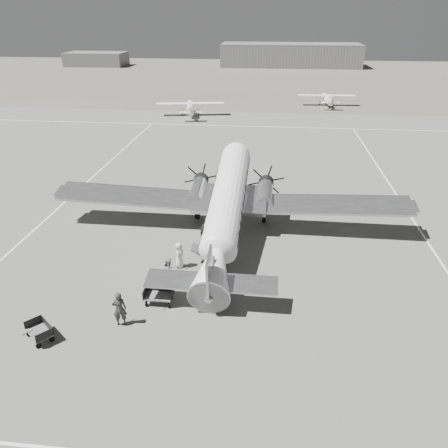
{
  "coord_description": "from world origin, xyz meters",
  "views": [
    {
      "loc": [
        0.02,
        -24.69,
        15.37
      ],
      "look_at": [
        -2.86,
        2.14,
        2.2
      ],
      "focal_mm": 35.0,
      "sensor_mm": 36.0,
      "label": 1
    }
  ],
  "objects_px": {
    "baggage_cart_far": "(39,332)",
    "baggage_cart_near": "(159,296)",
    "hangar_main": "(290,55)",
    "ramp_agent": "(170,271)",
    "shed_secondary": "(97,59)",
    "passenger": "(179,255)",
    "light_plane_right": "(327,100)",
    "ground_crew": "(119,309)",
    "light_plane_left": "(190,109)",
    "dc3_airliner": "(227,207)"
  },
  "relations": [
    {
      "from": "shed_secondary",
      "to": "baggage_cart_far",
      "type": "xyz_separation_m",
      "value": [
        43.61,
        -122.98,
        -1.55
      ]
    },
    {
      "from": "passenger",
      "to": "baggage_cart_far",
      "type": "bearing_deg",
      "value": 146.8
    },
    {
      "from": "ramp_agent",
      "to": "passenger",
      "type": "xyz_separation_m",
      "value": [
        0.17,
        2.12,
        -0.06
      ]
    },
    {
      "from": "baggage_cart_near",
      "to": "passenger",
      "type": "xyz_separation_m",
      "value": [
        0.4,
        4.06,
        0.41
      ]
    },
    {
      "from": "hangar_main",
      "to": "ramp_agent",
      "type": "xyz_separation_m",
      "value": [
        -10.76,
        -122.3,
        -2.34
      ]
    },
    {
      "from": "baggage_cart_near",
      "to": "ramp_agent",
      "type": "bearing_deg",
      "value": 83.43
    },
    {
      "from": "light_plane_right",
      "to": "baggage_cart_far",
      "type": "relative_size",
      "value": 6.44
    },
    {
      "from": "shed_secondary",
      "to": "light_plane_left",
      "type": "relative_size",
      "value": 1.62
    },
    {
      "from": "baggage_cart_far",
      "to": "passenger",
      "type": "height_order",
      "value": "passenger"
    },
    {
      "from": "shed_secondary",
      "to": "baggage_cart_near",
      "type": "distance_m",
      "value": 128.93
    },
    {
      "from": "ground_crew",
      "to": "light_plane_left",
      "type": "bearing_deg",
      "value": -101.05
    },
    {
      "from": "light_plane_right",
      "to": "shed_secondary",
      "type": "bearing_deg",
      "value": 135.3
    },
    {
      "from": "hangar_main",
      "to": "baggage_cart_far",
      "type": "height_order",
      "value": "hangar_main"
    },
    {
      "from": "hangar_main",
      "to": "ground_crew",
      "type": "relative_size",
      "value": 20.38
    },
    {
      "from": "passenger",
      "to": "ground_crew",
      "type": "bearing_deg",
      "value": 165.58
    },
    {
      "from": "shed_secondary",
      "to": "ramp_agent",
      "type": "height_order",
      "value": "shed_secondary"
    },
    {
      "from": "shed_secondary",
      "to": "light_plane_right",
      "type": "bearing_deg",
      "value": -41.83
    },
    {
      "from": "shed_secondary",
      "to": "baggage_cart_far",
      "type": "height_order",
      "value": "shed_secondary"
    },
    {
      "from": "hangar_main",
      "to": "dc3_airliner",
      "type": "height_order",
      "value": "hangar_main"
    },
    {
      "from": "hangar_main",
      "to": "light_plane_left",
      "type": "height_order",
      "value": "hangar_main"
    },
    {
      "from": "hangar_main",
      "to": "ground_crew",
      "type": "distance_m",
      "value": 127.03
    },
    {
      "from": "ground_crew",
      "to": "hangar_main",
      "type": "bearing_deg",
      "value": -112.71
    },
    {
      "from": "shed_secondary",
      "to": "baggage_cart_near",
      "type": "bearing_deg",
      "value": -67.66
    },
    {
      "from": "baggage_cart_near",
      "to": "baggage_cart_far",
      "type": "distance_m",
      "value": 6.57
    },
    {
      "from": "shed_secondary",
      "to": "light_plane_right",
      "type": "xyz_separation_m",
      "value": [
        64.85,
        -58.05,
        -0.93
      ]
    },
    {
      "from": "light_plane_right",
      "to": "ground_crew",
      "type": "xyz_separation_m",
      "value": [
        -17.43,
        -63.33,
        -0.04
      ]
    },
    {
      "from": "light_plane_right",
      "to": "ramp_agent",
      "type": "distance_m",
      "value": 61.28
    },
    {
      "from": "baggage_cart_far",
      "to": "ramp_agent",
      "type": "height_order",
      "value": "ramp_agent"
    },
    {
      "from": "shed_secondary",
      "to": "baggage_cart_far",
      "type": "distance_m",
      "value": 130.49
    },
    {
      "from": "hangar_main",
      "to": "ground_crew",
      "type": "bearing_deg",
      "value": -95.69
    },
    {
      "from": "dc3_airliner",
      "to": "light_plane_right",
      "type": "bearing_deg",
      "value": 76.9
    },
    {
      "from": "light_plane_right",
      "to": "ground_crew",
      "type": "distance_m",
      "value": 65.69
    },
    {
      "from": "light_plane_left",
      "to": "baggage_cart_far",
      "type": "distance_m",
      "value": 54.12
    },
    {
      "from": "shed_secondary",
      "to": "baggage_cart_near",
      "type": "height_order",
      "value": "shed_secondary"
    },
    {
      "from": "baggage_cart_far",
      "to": "baggage_cart_near",
      "type": "bearing_deg",
      "value": 75.64
    },
    {
      "from": "shed_secondary",
      "to": "ground_crew",
      "type": "distance_m",
      "value": 130.32
    },
    {
      "from": "baggage_cart_near",
      "to": "hangar_main",
      "type": "bearing_deg",
      "value": 85.02
    },
    {
      "from": "light_plane_left",
      "to": "baggage_cart_near",
      "type": "height_order",
      "value": "light_plane_left"
    },
    {
      "from": "light_plane_left",
      "to": "passenger",
      "type": "bearing_deg",
      "value": -91.2
    },
    {
      "from": "baggage_cart_near",
      "to": "ground_crew",
      "type": "distance_m",
      "value": 2.72
    },
    {
      "from": "ground_crew",
      "to": "light_plane_right",
      "type": "bearing_deg",
      "value": -122.41
    },
    {
      "from": "light_plane_left",
      "to": "light_plane_right",
      "type": "relative_size",
      "value": 1.08
    },
    {
      "from": "shed_secondary",
      "to": "passenger",
      "type": "xyz_separation_m",
      "value": [
        49.41,
        -115.18,
        -1.09
      ]
    },
    {
      "from": "passenger",
      "to": "ramp_agent",
      "type": "bearing_deg",
      "value": 178.77
    },
    {
      "from": "ground_crew",
      "to": "ramp_agent",
      "type": "xyz_separation_m",
      "value": [
        1.83,
        4.08,
        -0.07
      ]
    },
    {
      "from": "light_plane_left",
      "to": "ground_crew",
      "type": "xyz_separation_m",
      "value": [
        5.5,
        -52.49,
        -0.12
      ]
    },
    {
      "from": "light_plane_left",
      "to": "light_plane_right",
      "type": "xyz_separation_m",
      "value": [
        22.93,
        10.84,
        -0.08
      ]
    },
    {
      "from": "hangar_main",
      "to": "light_plane_right",
      "type": "height_order",
      "value": "hangar_main"
    },
    {
      "from": "light_plane_left",
      "to": "ramp_agent",
      "type": "height_order",
      "value": "light_plane_left"
    },
    {
      "from": "ground_crew",
      "to": "passenger",
      "type": "distance_m",
      "value": 6.52
    }
  ]
}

